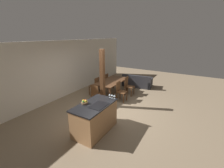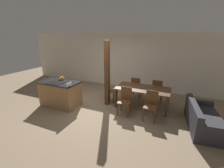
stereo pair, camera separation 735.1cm
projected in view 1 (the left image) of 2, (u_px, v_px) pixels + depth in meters
ground_plane at (109, 111)px, 6.04m from camera, size 16.00×16.00×0.00m
wall_back at (58, 71)px, 6.95m from camera, size 11.20×0.08×2.70m
kitchen_island at (95, 118)px, 4.66m from camera, size 1.47×0.82×0.95m
fruit_bowl at (85, 102)px, 4.54m from camera, size 0.20×0.20×0.12m
wine_glass_near at (115, 96)px, 4.86m from camera, size 0.08×0.08×0.14m
wine_glass_middle at (112, 95)px, 4.90m from camera, size 0.08×0.08×0.14m
wine_glass_far at (110, 95)px, 4.95m from camera, size 0.08×0.08×0.14m
dining_table at (112, 82)px, 7.50m from camera, size 1.92×0.98×0.75m
dining_chair_near_left at (120, 91)px, 6.85m from camera, size 0.40×0.40×0.92m
dining_chair_near_right at (128, 86)px, 7.56m from camera, size 0.40×0.40×0.92m
dining_chair_far_left at (95, 86)px, 7.54m from camera, size 0.40×0.40×0.92m
dining_chair_far_right at (105, 81)px, 8.25m from camera, size 0.40×0.40×0.92m
dining_chair_head_end at (96, 94)px, 6.46m from camera, size 0.40×0.40×0.92m
couch at (137, 82)px, 8.89m from camera, size 0.99×1.75×0.73m
timber_post at (102, 79)px, 6.12m from camera, size 0.16×0.16×2.41m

